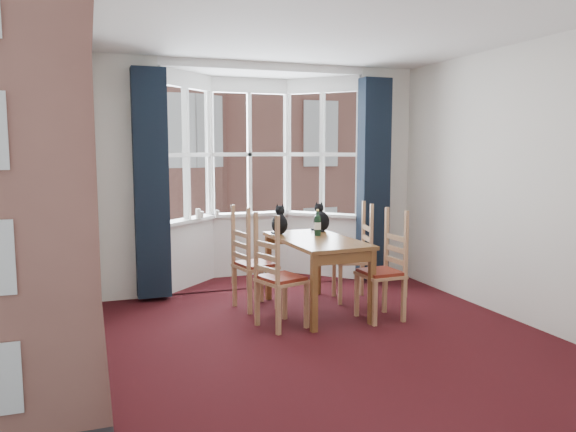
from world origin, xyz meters
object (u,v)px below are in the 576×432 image
candle_short (201,215)px  candle_extra (217,214)px  dining_table (316,248)px  chair_right_near (388,273)px  cat_left (280,222)px  candle_tall (198,214)px  cat_right (321,220)px  chair_left_far (248,267)px  wine_bottle (318,224)px  chair_right_far (359,260)px  chair_left_near (274,281)px

candle_short → candle_extra: size_ratio=0.93×
dining_table → chair_right_near: 0.80m
cat_left → candle_tall: size_ratio=2.81×
chair_right_near → cat_right: bearing=108.2°
dining_table → cat_left: 0.56m
chair_right_near → cat_right: cat_right is taller
chair_left_far → wine_bottle: bearing=-10.0°
candle_extra → chair_right_far: bearing=-44.6°
dining_table → chair_right_far: chair_right_far is taller
chair_left_far → chair_right_far: bearing=-2.4°
cat_left → dining_table: bearing=-58.7°
chair_left_near → wine_bottle: (0.70, 0.60, 0.45)m
candle_extra → dining_table: bearing=-65.8°
chair_left_near → candle_short: size_ratio=10.75×
dining_table → chair_left_near: bearing=-145.7°
chair_right_near → dining_table: bearing=141.0°
chair_left_near → chair_left_far: (-0.06, 0.73, 0.00)m
candle_tall → chair_right_near: bearing=-52.4°
chair_right_near → cat_left: 1.35m
cat_right → candle_extra: (-1.00, 1.10, -0.01)m
cat_right → wine_bottle: cat_right is taller
candle_short → chair_left_far: bearing=-78.5°
chair_left_far → cat_left: (0.41, 0.12, 0.45)m
cat_left → wine_bottle: (0.35, -0.26, -0.00)m
candle_extra → wine_bottle: bearing=-60.5°
cat_right → candle_tall: size_ratio=2.81×
dining_table → wine_bottle: 0.31m
wine_bottle → candle_short: size_ratio=3.41×
cat_left → candle_short: cat_left is taller
chair_left_far → candle_tall: size_ratio=7.52×
chair_left_near → cat_right: cat_right is taller
chair_right_near → chair_right_far: (0.05, 0.75, 0.00)m
chair_left_far → candle_short: 1.38m
chair_right_far → wine_bottle: 0.73m
wine_bottle → candle_extra: bearing=119.5°
chair_left_near → candle_tall: 2.07m
chair_right_far → cat_right: 0.64m
chair_right_near → cat_left: (-0.87, 0.93, 0.45)m
chair_left_near → cat_right: 1.37m
candle_short → chair_right_far: bearing=-40.2°
dining_table → cat_right: cat_right is taller
chair_right_near → candle_tall: bearing=127.6°
candle_tall → candle_extra: candle_tall is taller
chair_left_far → cat_right: (0.94, 0.20, 0.46)m
chair_left_far → candle_short: bearing=101.5°
cat_right → wine_bottle: (-0.18, -0.34, -0.00)m
dining_table → candle_short: (-0.93, 1.60, 0.22)m
chair_right_far → candle_short: 2.12m
chair_right_far → dining_table: bearing=-158.2°
cat_right → candle_extra: bearing=132.2°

